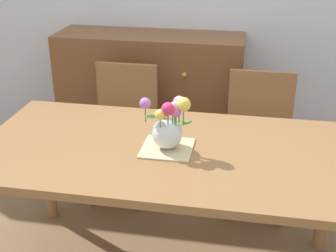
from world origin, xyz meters
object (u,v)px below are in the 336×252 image
object	(u,v)px
dining_table	(168,164)
chair_left	(124,122)
dresser	(150,98)
flower_vase	(169,125)
chair_right	(259,132)

from	to	relation	value
dining_table	chair_left	distance (m)	0.93
dining_table	dresser	xyz separation A→B (m)	(-0.38, 1.33, -0.19)
chair_left	dresser	xyz separation A→B (m)	(0.07, 0.53, -0.02)
flower_vase	dresser	bearing A→B (deg)	106.26
dresser	chair_right	bearing A→B (deg)	-32.40
chair_right	dresser	bearing A→B (deg)	-32.40
dining_table	dresser	distance (m)	1.40
chair_left	dresser	size ratio (longest dim) A/B	0.64
dining_table	chair_right	size ratio (longest dim) A/B	2.05
dining_table	chair_left	size ratio (longest dim) A/B	2.05
chair_left	dresser	distance (m)	0.53
chair_left	flower_vase	distance (m)	1.01
dresser	flower_vase	size ratio (longest dim) A/B	5.35
dining_table	dresser	world-z (taller)	dresser
dresser	flower_vase	world-z (taller)	flower_vase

